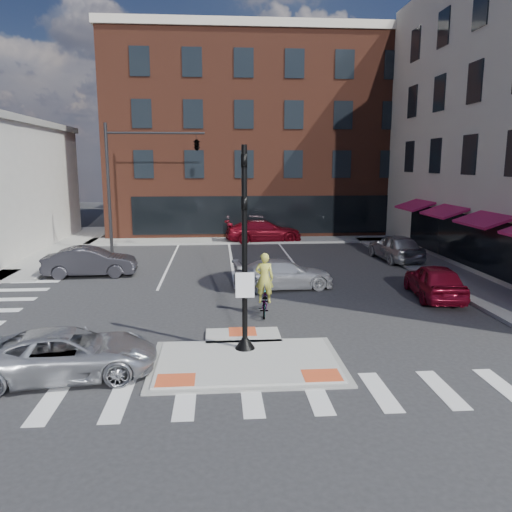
{
  "coord_description": "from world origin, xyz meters",
  "views": [
    {
      "loc": [
        -0.76,
        -13.79,
        5.6
      ],
      "look_at": [
        0.72,
        5.38,
        2.0
      ],
      "focal_mm": 35.0,
      "sensor_mm": 36.0,
      "label": 1
    }
  ],
  "objects": [
    {
      "name": "building_far_left",
      "position": [
        -4.0,
        52.0,
        5.0
      ],
      "size": [
        10.0,
        12.0,
        10.0
      ],
      "primitive_type": "cube",
      "color": "slate",
      "rests_on": "ground"
    },
    {
      "name": "mast_arm_signal",
      "position": [
        -3.47,
        18.0,
        6.21
      ],
      "size": [
        6.1,
        2.24,
        8.0
      ],
      "color": "black",
      "rests_on": "ground"
    },
    {
      "name": "sidewalk_e",
      "position": [
        10.8,
        10.0,
        0.07
      ],
      "size": [
        3.0,
        24.0,
        0.15
      ],
      "primitive_type": "cube",
      "color": "gray",
      "rests_on": "ground"
    },
    {
      "name": "bg_car_red",
      "position": [
        2.5,
        21.5,
        0.79
      ],
      "size": [
        5.61,
        2.68,
        1.58
      ],
      "primitive_type": "imported",
      "rotation": [
        0.0,
        0.0,
        1.66
      ],
      "color": "maroon",
      "rests_on": "ground"
    },
    {
      "name": "silver_suv",
      "position": [
        -4.76,
        -1.0,
        0.64
      ],
      "size": [
        4.85,
        2.7,
        1.28
      ],
      "primitive_type": "imported",
      "rotation": [
        0.0,
        0.0,
        1.7
      ],
      "color": "#ADAFB5",
      "rests_on": "ground"
    },
    {
      "name": "refuge_island",
      "position": [
        0.0,
        -0.26,
        0.05
      ],
      "size": [
        5.4,
        4.65,
        0.13
      ],
      "color": "gray",
      "rests_on": "ground"
    },
    {
      "name": "cyclist",
      "position": [
        0.93,
        4.16,
        0.79
      ],
      "size": [
        0.87,
        1.94,
        2.34
      ],
      "rotation": [
        0.0,
        0.0,
        3.03
      ],
      "color": "#3F3F44",
      "rests_on": "ground"
    },
    {
      "name": "ground",
      "position": [
        0.0,
        0.0,
        0.0
      ],
      "size": [
        120.0,
        120.0,
        0.0
      ],
      "primitive_type": "plane",
      "color": "#28282B",
      "rests_on": "ground"
    },
    {
      "name": "building_n",
      "position": [
        3.0,
        31.99,
        7.8
      ],
      "size": [
        24.4,
        18.4,
        15.5
      ],
      "color": "#58291B",
      "rests_on": "ground"
    },
    {
      "name": "signal_pole",
      "position": [
        0.0,
        0.4,
        2.36
      ],
      "size": [
        0.6,
        0.6,
        5.98
      ],
      "color": "black",
      "rests_on": "refuge_island"
    },
    {
      "name": "bg_car_dark",
      "position": [
        -7.15,
        11.19,
        0.74
      ],
      "size": [
        4.57,
        1.84,
        1.48
      ],
      "primitive_type": "imported",
      "rotation": [
        0.0,
        0.0,
        1.63
      ],
      "color": "#2B2A30",
      "rests_on": "ground"
    },
    {
      "name": "bg_car_silver",
      "position": [
        9.5,
        13.98,
        0.79
      ],
      "size": [
        2.19,
        4.76,
        1.58
      ],
      "primitive_type": "imported",
      "rotation": [
        0.0,
        0.0,
        3.21
      ],
      "color": "#B0B2B7",
      "rests_on": "ground"
    },
    {
      "name": "sidewalk_n",
      "position": [
        3.0,
        22.0,
        0.07
      ],
      "size": [
        26.0,
        3.0,
        0.15
      ],
      "primitive_type": "cube",
      "color": "gray",
      "rests_on": "ground"
    },
    {
      "name": "building_far_right",
      "position": [
        9.0,
        54.0,
        6.0
      ],
      "size": [
        12.0,
        12.0,
        12.0
      ],
      "primitive_type": "cube",
      "color": "brown",
      "rests_on": "ground"
    },
    {
      "name": "red_sedan",
      "position": [
        8.26,
        5.89,
        0.73
      ],
      "size": [
        2.24,
        4.47,
        1.46
      ],
      "primitive_type": "imported",
      "rotation": [
        0.0,
        0.0,
        3.02
      ],
      "color": "maroon",
      "rests_on": "ground"
    },
    {
      "name": "white_pickup",
      "position": [
        2.17,
        8.01,
        0.66
      ],
      "size": [
        4.71,
        2.38,
        1.31
      ],
      "primitive_type": "imported",
      "rotation": [
        0.0,
        0.0,
        1.69
      ],
      "color": "silver",
      "rests_on": "ground"
    }
  ]
}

